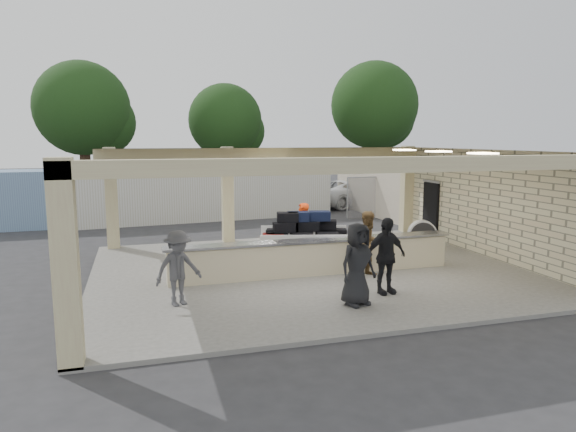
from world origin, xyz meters
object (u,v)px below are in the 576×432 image
object	(u,v)px
drum_fan	(422,235)
container_white	(206,191)
car_white_a	(355,193)
car_dark	(299,191)
passenger_d	(357,264)
baggage_counter	(314,257)
passenger_c	(178,268)
passenger_a	(369,244)
car_white_b	(449,191)
luggage_cart	(304,235)
baggage_handler	(302,232)
passenger_b	(386,256)

from	to	relation	value
drum_fan	container_white	size ratio (longest dim) A/B	0.09
car_white_a	container_white	xyz separation A→B (m)	(-8.76, -2.22, 0.55)
car_dark	passenger_d	bearing A→B (deg)	170.76
baggage_counter	passenger_d	size ratio (longest dim) A/B	4.35
passenger_c	car_dark	size ratio (longest dim) A/B	0.39
passenger_a	car_white_b	size ratio (longest dim) A/B	0.38
luggage_cart	passenger_a	size ratio (longest dim) A/B	1.68
car_white_b	car_dark	world-z (taller)	car_dark
baggage_handler	car_white_b	size ratio (longest dim) A/B	0.38
baggage_handler	passenger_a	size ratio (longest dim) A/B	0.99
drum_fan	car_white_b	size ratio (longest dim) A/B	0.22
passenger_a	drum_fan	bearing A→B (deg)	30.71
luggage_cart	drum_fan	size ratio (longest dim) A/B	2.89
baggage_counter	car_white_a	xyz separation A→B (m)	(7.30, 13.84, 0.18)
car_white_a	container_white	bearing A→B (deg)	86.15
passenger_a	passenger_b	size ratio (longest dim) A/B	0.96
baggage_counter	car_dark	bearing A→B (deg)	73.86
passenger_a	car_white_a	xyz separation A→B (m)	(5.93, 14.44, -0.23)
passenger_c	baggage_handler	bearing A→B (deg)	17.93
passenger_c	baggage_counter	bearing A→B (deg)	1.71
luggage_cart	baggage_handler	size ratio (longest dim) A/B	1.69
baggage_counter	luggage_cart	world-z (taller)	luggage_cart
baggage_counter	passenger_a	xyz separation A→B (m)	(1.37, -0.60, 0.41)
baggage_handler	luggage_cart	bearing A→B (deg)	14.71
car_dark	luggage_cart	bearing A→B (deg)	167.33
passenger_b	car_white_b	size ratio (longest dim) A/B	0.40
container_white	baggage_counter	bearing A→B (deg)	-88.63
passenger_b	car_white_a	world-z (taller)	passenger_b
luggage_cart	car_dark	distance (m)	15.06
luggage_cart	passenger_c	xyz separation A→B (m)	(-3.94, -2.96, -0.02)
baggage_counter	drum_fan	size ratio (longest dim) A/B	7.85
drum_fan	passenger_c	world-z (taller)	passenger_c
car_dark	container_white	bearing A→B (deg)	128.48
container_white	drum_fan	bearing A→B (deg)	-64.78
baggage_handler	passenger_d	xyz separation A→B (m)	(-0.14, -4.48, 0.05)
passenger_a	container_white	distance (m)	12.55
drum_fan	passenger_a	bearing A→B (deg)	-123.27
luggage_cart	drum_fan	bearing A→B (deg)	20.87
drum_fan	car_white_a	xyz separation A→B (m)	(2.85, 12.06, 0.11)
baggage_counter	car_white_b	xyz separation A→B (m)	(13.14, 13.28, 0.15)
drum_fan	passenger_b	distance (m)	5.24
car_white_b	container_white	size ratio (longest dim) A/B	0.38
baggage_handler	passenger_d	distance (m)	4.48
baggage_counter	car_white_b	distance (m)	18.68
baggage_counter	passenger_d	xyz separation A→B (m)	(0.05, -2.79, 0.46)
baggage_counter	container_white	bearing A→B (deg)	97.16
luggage_cart	container_white	bearing A→B (deg)	112.95
baggage_counter	car_white_b	world-z (taller)	car_white_b
baggage_counter	container_white	distance (m)	11.73
car_dark	baggage_handler	bearing A→B (deg)	167.16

